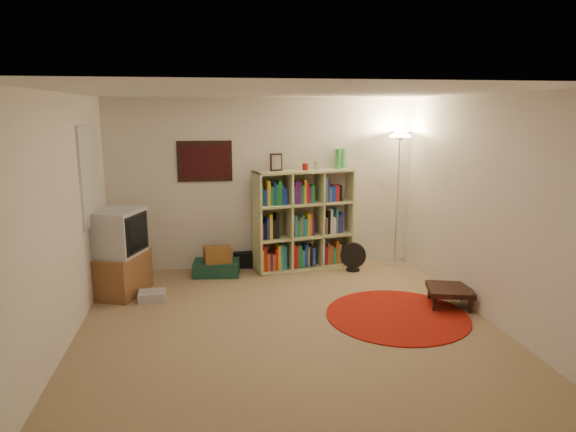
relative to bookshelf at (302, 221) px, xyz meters
name	(u,v)px	position (x,y,z in m)	size (l,w,h in m)	color
room	(282,212)	(-0.60, -2.00, 0.55)	(4.54, 4.54, 2.54)	#907754
bookshelf	(302,221)	(0.00, 0.00, 0.00)	(1.52, 0.70, 1.76)	#B8BC7D
floor_lamp	(399,155)	(1.44, -0.06, 0.96)	(0.49, 0.49, 2.01)	white
floor_fan	(353,257)	(0.71, -0.30, -0.50)	(0.38, 0.25, 0.43)	black
tv_stand	(119,254)	(-2.50, -0.74, -0.18)	(0.75, 0.89, 1.10)	brown
dvd_box	(152,296)	(-2.09, -1.03, -0.66)	(0.34, 0.29, 0.11)	#B7B7BC
suitcase	(217,268)	(-1.27, -0.16, -0.61)	(0.68, 0.48, 0.21)	#15392F
wicker_basket	(218,254)	(-1.25, -0.21, -0.40)	(0.41, 0.31, 0.21)	brown
duffel_bag	(245,259)	(-0.84, 0.19, -0.59)	(0.38, 0.33, 0.23)	black
paper_towel	(280,264)	(-0.35, -0.15, -0.60)	(0.12, 0.12, 0.23)	white
red_rug	(397,315)	(0.74, -2.00, -0.70)	(1.63, 1.63, 0.01)	maroon
side_table	(450,290)	(1.47, -1.80, -0.52)	(0.63, 0.63, 0.23)	black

